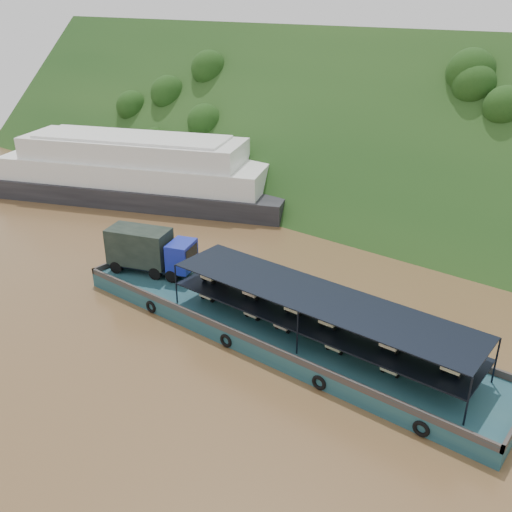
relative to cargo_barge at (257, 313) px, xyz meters
The scene contains 4 objects.
ground 2.98m from the cargo_barge, 135.07° to the left, with size 160.00×160.00×0.00m, color brown.
hillside 37.97m from the cargo_barge, 92.88° to the left, with size 140.00×28.00×28.00m, color #163915.
cargo_barge is the anchor object (origin of this frame).
passenger_ferry 34.29m from the cargo_barge, 154.23° to the left, with size 39.98×24.12×7.94m.
Camera 1 is at (25.19, -31.69, 23.59)m, focal length 40.00 mm.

